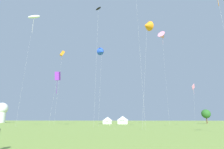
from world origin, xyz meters
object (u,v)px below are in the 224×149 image
festival_tent_left (123,120)px  kite_white_parafoil (34,17)px  kite_purple_box (58,76)px  kite_blue_delta (102,52)px  festival_tent_center (108,120)px  tree_distant_left (206,114)px  kite_orange_delta (147,26)px  kite_orange_box (62,54)px  observatory_dome (2,111)px  kite_pink_diamond (193,87)px  kite_pink_delta (162,36)px  kite_black_parafoil (98,9)px

festival_tent_left → kite_white_parafoil: bearing=-131.9°
kite_purple_box → kite_blue_delta: bearing=-5.2°
festival_tent_center → tree_distant_left: size_ratio=0.70×
kite_blue_delta → festival_tent_center: (-0.52, 22.72, -21.50)m
kite_orange_delta → kite_blue_delta: bearing=129.2°
kite_orange_box → kite_white_parafoil: kite_white_parafoil is taller
festival_tent_center → observatory_dome: bearing=163.2°
kite_orange_delta → tree_distant_left: (30.58, 48.36, -18.50)m
kite_white_parafoil → tree_distant_left: kite_white_parafoil is taller
kite_orange_delta → observatory_dome: bearing=142.6°
kite_blue_delta → kite_pink_diamond: bearing=6.4°
festival_tent_center → observatory_dome: (-61.15, 18.46, 4.43)m
kite_orange_box → tree_distant_left: bearing=21.0°
kite_orange_delta → kite_orange_box: bearing=139.6°
kite_purple_box → tree_distant_left: bearing=28.5°
kite_purple_box → kite_pink_delta: 39.03m
kite_pink_diamond → tree_distant_left: 33.91m
kite_purple_box → kite_orange_delta: kite_orange_delta is taller
kite_black_parafoil → kite_white_parafoil: (-20.69, 3.31, 0.76)m
kite_purple_box → kite_pink_delta: kite_pink_delta is taller
tree_distant_left → observatory_dome: bearing=175.4°
kite_orange_box → kite_pink_delta: 38.16m
kite_pink_diamond → observatory_dome: 97.85m
kite_blue_delta → festival_tent_center: bearing=91.3°
kite_pink_diamond → observatory_dome: bearing=157.1°
kite_white_parafoil → tree_distant_left: size_ratio=5.34×
kite_purple_box → festival_tent_center: size_ratio=3.90×
kite_blue_delta → tree_distant_left: (43.34, 32.70, -18.80)m
kite_pink_delta → festival_tent_left: (-15.18, 15.98, -29.11)m
observatory_dome → tree_distant_left: size_ratio=1.72×
kite_pink_delta → tree_distant_left: size_ratio=5.19×
kite_pink_diamond → kite_orange_box: kite_orange_box is taller
tree_distant_left → kite_orange_delta: bearing=-122.3°
kite_pink_diamond → festival_tent_center: bearing=145.9°
kite_blue_delta → festival_tent_center: 31.28m
kite_purple_box → kite_white_parafoil: 19.64m
kite_pink_delta → festival_tent_center: size_ratio=7.43×
kite_orange_delta → observatory_dome: 95.14m
kite_purple_box → kite_blue_delta: (14.55, -1.31, 7.49)m
kite_blue_delta → kite_purple_box: bearing=174.8°
kite_orange_box → tree_distant_left: 68.24m
kite_purple_box → kite_black_parafoil: bearing=-36.5°
kite_pink_diamond → kite_white_parafoil: bearing=-168.9°
observatory_dome → kite_purple_box: bearing=-40.2°
kite_pink_diamond → observatory_dome: kite_pink_diamond is taller
kite_black_parafoil → kite_orange_box: size_ratio=1.17×
kite_purple_box → festival_tent_left: (20.32, 21.40, -13.81)m
kite_black_parafoil → kite_pink_delta: kite_pink_delta is taller
observatory_dome → tree_distant_left: 105.36m
kite_black_parafoil → tree_distant_left: (43.02, 42.39, -27.67)m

